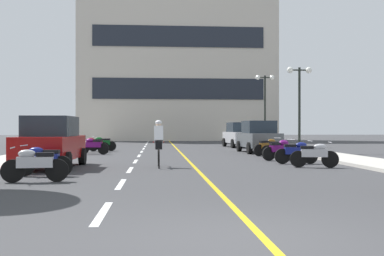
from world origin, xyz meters
The scene contains 33 objects.
ground_plane centered at (0.00, 21.00, 0.00)m, with size 140.00×140.00×0.00m, color #38383A.
curb_left centered at (-7.20, 24.00, 0.06)m, with size 2.40×72.00×0.12m, color #B7B2A8.
curb_right centered at (7.20, 24.00, 0.06)m, with size 2.40×72.00×0.12m, color #B7B2A8.
lane_dash_0 centered at (-2.00, 2.00, 0.00)m, with size 0.14×2.20×0.01m, color silver.
lane_dash_1 centered at (-2.00, 6.00, 0.00)m, with size 0.14×2.20×0.01m, color silver.
lane_dash_2 centered at (-2.00, 10.00, 0.00)m, with size 0.14×2.20×0.01m, color silver.
lane_dash_3 centered at (-2.00, 14.00, 0.00)m, with size 0.14×2.20×0.01m, color silver.
lane_dash_4 centered at (-2.00, 18.00, 0.00)m, with size 0.14×2.20×0.01m, color silver.
lane_dash_5 centered at (-2.00, 22.00, 0.00)m, with size 0.14×2.20×0.01m, color silver.
lane_dash_6 centered at (-2.00, 26.00, 0.00)m, with size 0.14×2.20×0.01m, color silver.
lane_dash_7 centered at (-2.00, 30.00, 0.00)m, with size 0.14×2.20×0.01m, color silver.
lane_dash_8 centered at (-2.00, 34.00, 0.00)m, with size 0.14×2.20×0.01m, color silver.
lane_dash_9 centered at (-2.00, 38.00, 0.00)m, with size 0.14×2.20×0.01m, color silver.
lane_dash_10 centered at (-2.00, 42.00, 0.00)m, with size 0.14×2.20×0.01m, color silver.
lane_dash_11 centered at (-2.00, 46.00, 0.00)m, with size 0.14×2.20×0.01m, color silver.
centre_line_yellow centered at (0.25, 24.00, 0.00)m, with size 0.12×66.00×0.01m, color gold.
office_building centered at (1.30, 48.01, 9.48)m, with size 22.16×6.14×18.97m.
street_lamp_mid centered at (7.07, 20.51, 3.66)m, with size 1.46×0.36×4.80m.
street_lamp_far centered at (7.12, 29.28, 3.99)m, with size 1.46×0.36×5.32m.
parked_car_near centered at (-4.83, 11.00, 0.92)m, with size 1.99×4.23×1.82m.
parked_car_mid centered at (4.71, 20.57, 0.92)m, with size 2.00×4.24×1.82m.
parked_car_far centered at (4.98, 28.14, 0.92)m, with size 2.16×4.31×1.82m.
motorcycle_1 centered at (-4.26, 6.58, 0.47)m, with size 1.70×0.60×0.92m.
motorcycle_2 centered at (-4.41, 8.06, 0.47)m, with size 1.70×0.60×0.92m.
motorcycle_3 centered at (4.48, 10.41, 0.47)m, with size 1.69×0.62×0.92m.
motorcycle_4 centered at (4.36, 12.15, 0.47)m, with size 1.70×0.60×0.92m.
motorcycle_5 centered at (4.24, 14.14, 0.47)m, with size 1.66×0.72×0.92m.
motorcycle_6 centered at (4.63, 15.70, 0.47)m, with size 1.67×0.70×0.92m.
motorcycle_7 centered at (4.53, 17.46, 0.47)m, with size 1.63×0.81×0.92m.
motorcycle_8 centered at (-4.49, 19.45, 0.47)m, with size 1.68×0.64×0.92m.
motorcycle_9 centered at (-4.67, 21.15, 0.47)m, with size 1.66×0.72×0.92m.
motorcycle_10 centered at (-4.43, 22.96, 0.47)m, with size 1.65×0.76×0.92m.
cyclist_rider centered at (-1.04, 11.00, 0.89)m, with size 0.42×1.77×1.71m.
Camera 1 is at (-1.10, -5.80, 1.40)m, focal length 43.78 mm.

